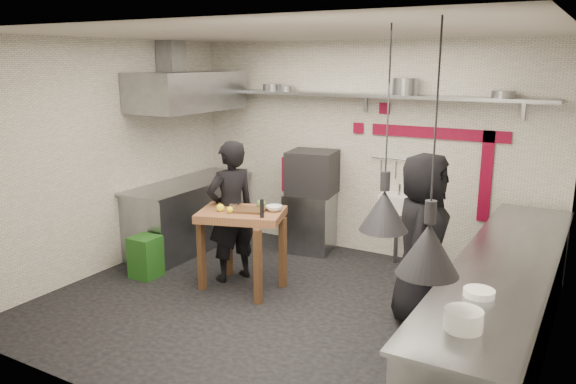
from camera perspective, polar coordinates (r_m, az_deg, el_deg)
The scene contains 47 objects.
floor at distance 6.06m, azimuth -0.28°, elevation -11.64°, with size 5.00×5.00×0.00m, color black.
ceiling at distance 5.50m, azimuth -0.32°, elevation 15.83°, with size 5.00×5.00×0.00m, color beige.
wall_back at distance 7.48m, azimuth 7.87°, elevation 4.29°, with size 5.00×0.04×2.80m, color silver.
wall_front at distance 4.01m, azimuth -15.68°, elevation -4.04°, with size 5.00×0.04×2.80m, color silver.
wall_left at distance 7.19m, azimuth -17.80°, elevation 3.41°, with size 0.04×4.20×2.80m, color silver.
wall_right at distance 4.89m, azimuth 25.89°, elevation -1.77°, with size 0.04×4.20×2.80m, color silver.
red_band_horiz at distance 7.12m, azimuth 15.00°, elevation 5.79°, with size 1.70×0.02×0.14m, color maroon.
red_band_vert at distance 7.07m, azimuth 19.46°, elevation 1.47°, with size 0.14×0.02×1.10m, color maroon.
red_tile_a at distance 7.30m, azimuth 9.78°, elevation 8.36°, with size 0.14×0.02×0.14m, color maroon.
red_tile_b at distance 7.46m, azimuth 7.17°, elevation 6.46°, with size 0.14×0.02×0.14m, color maroon.
back_shelf at distance 7.23m, azimuth 7.51°, elevation 9.74°, with size 4.60×0.34×0.04m, color slate.
shelf_bracket_left at distance 8.28m, azimuth -4.49°, elevation 9.57°, with size 0.04×0.06×0.24m, color slate.
shelf_bracket_mid at distance 7.38m, azimuth 7.94°, elevation 9.02°, with size 0.04×0.06×0.24m, color slate.
shelf_bracket_right at distance 6.89m, azimuth 22.85°, elevation 7.81°, with size 0.04×0.06×0.24m, color slate.
pan_far_left at distance 7.83m, azimuth -1.63°, elevation 10.60°, with size 0.25×0.25×0.09m, color slate.
pan_mid_left at distance 7.72m, azimuth -0.20°, elevation 10.49°, with size 0.23×0.23×0.07m, color slate.
stock_pot at distance 7.03m, azimuth 11.81°, elevation 10.46°, with size 0.31×0.31×0.20m, color slate.
pan_right at distance 6.76m, azimuth 21.03°, elevation 9.25°, with size 0.26×0.26×0.08m, color slate.
oven_stand at distance 7.65m, azimuth 2.21°, elevation -3.07°, with size 0.61×0.55×0.80m, color slate.
combi_oven at distance 7.48m, azimuth 2.48°, elevation 1.99°, with size 0.61×0.57×0.58m, color black.
oven_door at distance 7.29m, azimuth 1.04°, elevation 1.71°, with size 0.45×0.03×0.46m, color maroon.
oven_glass at distance 7.26m, azimuth 1.07°, elevation 1.66°, with size 0.33×0.01×0.34m, color black.
hand_sink at distance 7.25m, azimuth 11.20°, elevation -1.13°, with size 0.46×0.34×0.22m, color white.
sink_tap at distance 7.21m, azimuth 11.26°, elevation 0.25°, with size 0.03×0.03×0.14m, color slate.
sink_drain at distance 7.33m, azimuth 10.94°, elevation -4.53°, with size 0.06×0.06×0.66m, color slate.
utensil_rail at distance 7.27m, azimuth 11.75°, elevation 3.24°, with size 0.02×0.02×0.90m, color slate.
counter_right at distance 5.23m, azimuth 20.93°, elevation -11.41°, with size 0.70×3.80×0.90m, color slate.
counter_right_top at distance 5.06m, azimuth 21.37°, elevation -6.61°, with size 0.76×3.90×0.03m, color slate.
plate_stack at distance 3.71m, azimuth 17.38°, elevation -12.29°, with size 0.24×0.24×0.13m, color white.
small_bowl_right at distance 4.24m, azimuth 18.84°, elevation -9.67°, with size 0.22×0.22×0.05m, color white.
counter_left at distance 7.89m, azimuth -9.97°, elevation -2.37°, with size 0.70×1.90×0.90m, color slate.
counter_left_top at distance 7.78m, azimuth -10.11°, elevation 0.93°, with size 0.76×2.00×0.03m, color slate.
extractor_hood at distance 7.58m, azimuth -10.20°, elevation 10.04°, with size 0.78×1.60×0.50m, color slate.
hood_duct at distance 7.73m, azimuth -11.78°, elevation 13.00°, with size 0.28×0.28×0.50m, color slate.
green_bin at distance 6.99m, azimuth -14.26°, elevation -6.39°, with size 0.31×0.31×0.50m, color #1E5419.
prep_table at distance 6.40m, azimuth -4.68°, elevation -5.88°, with size 0.92×0.64×0.92m, color #935F3A, non-canonical shape.
cutting_board at distance 6.23m, azimuth -3.99°, elevation -1.84°, with size 0.37×0.26×0.03m, color #53351E.
pepper_mill at distance 5.95m, azimuth -2.67°, elevation -1.68°, with size 0.04×0.04×0.20m, color black.
lemon_a at distance 6.25m, azimuth -6.89°, elevation -1.60°, with size 0.09×0.09×0.09m, color #FFF41D.
lemon_b at distance 6.16m, azimuth -5.93°, elevation -1.80°, with size 0.07×0.07×0.07m, color #FFF41D.
veg_ball at distance 6.34m, azimuth -2.75°, elevation -1.21°, with size 0.11×0.11×0.11m, color olive.
steel_tray at distance 6.50m, azimuth -5.63°, elevation -1.20°, with size 0.18×0.12×0.03m, color slate.
bowl at distance 6.23m, azimuth -1.42°, elevation -1.66°, with size 0.19×0.19×0.06m, color white.
heat_lamp_near at distance 3.99m, azimuth 10.05°, elevation 6.13°, with size 0.36×0.36×1.45m, color black, non-canonical shape.
heat_lamp_far at distance 3.36m, azimuth 14.63°, elevation 4.02°, with size 0.39×0.39×1.51m, color black, non-canonical shape.
chef_left at distance 6.57m, azimuth -5.82°, elevation -1.98°, with size 0.61×0.40×1.67m, color black.
chef_right at distance 5.64m, azimuth 13.46°, elevation -4.68°, with size 0.83×0.54×1.71m, color black.
Camera 1 is at (2.77, -4.74, 2.57)m, focal length 35.00 mm.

